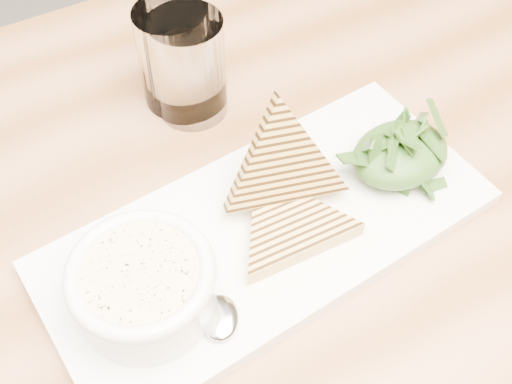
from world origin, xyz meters
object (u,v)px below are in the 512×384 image
table_top (261,245)px  platter (267,231)px  glass_far (174,57)px  soup_bowl (145,291)px  glass_near (189,68)px

table_top → platter: bearing=-53.8°
glass_far → table_top: bearing=-97.2°
soup_bowl → glass_near: glass_near is taller
soup_bowl → glass_near: (0.16, 0.21, 0.02)m
soup_bowl → glass_far: (0.16, 0.23, 0.02)m
table_top → soup_bowl: 0.15m
table_top → glass_far: glass_far is taller
table_top → glass_near: bearing=80.3°
soup_bowl → platter: bearing=5.2°
platter → glass_near: size_ratio=3.63×
table_top → glass_far: bearing=82.8°
table_top → platter: 0.03m
glass_near → glass_far: (-0.01, 0.02, -0.00)m
platter → soup_bowl: (-0.14, -0.01, 0.03)m
platter → glass_near: bearing=81.7°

